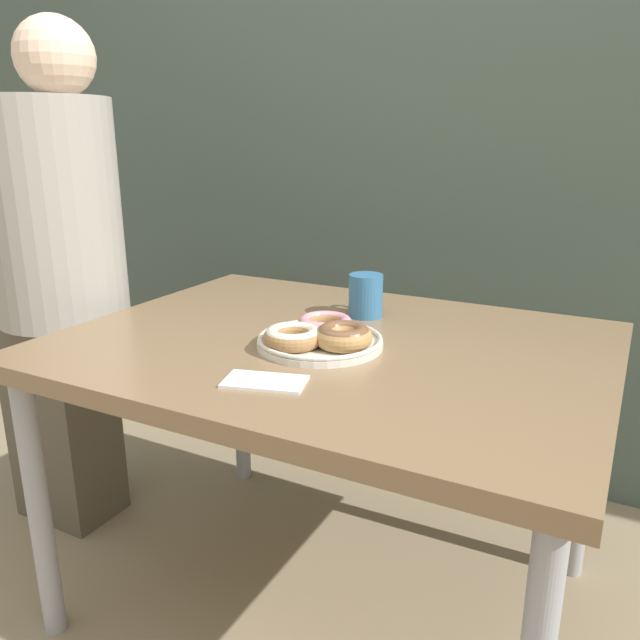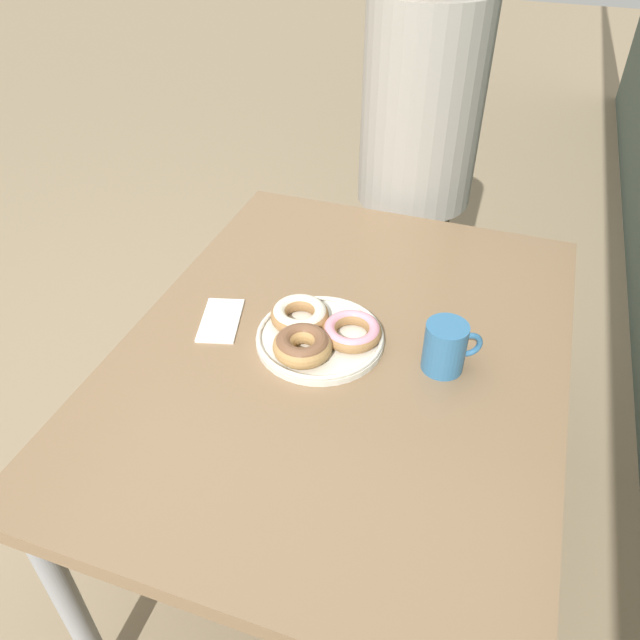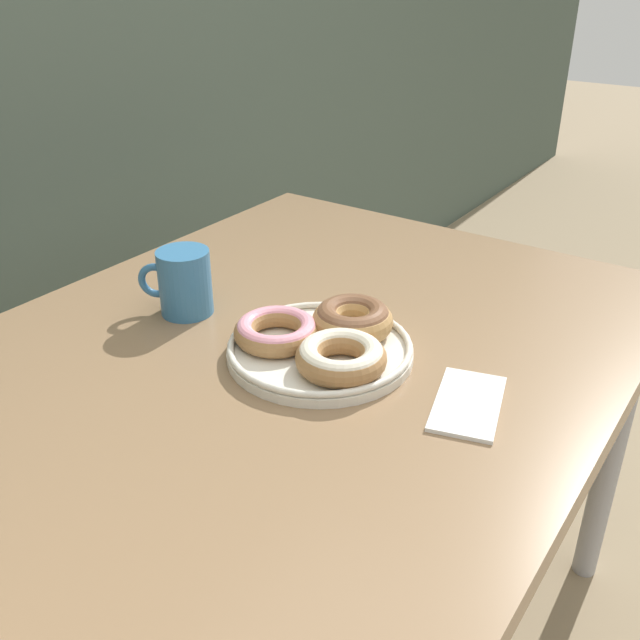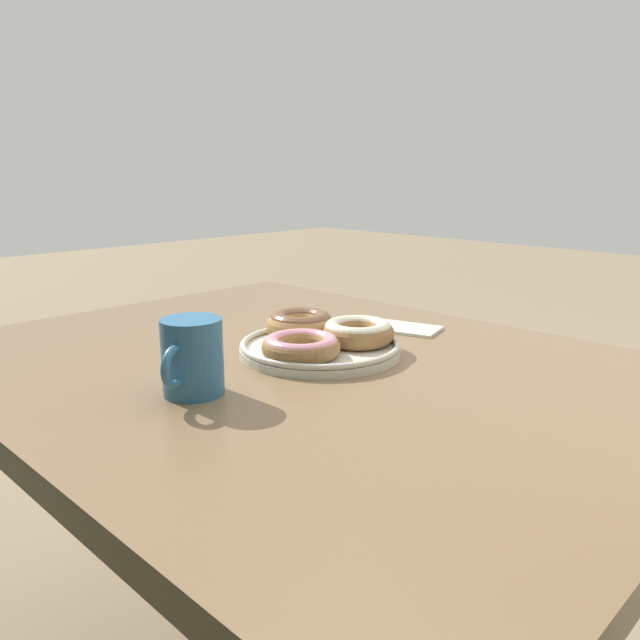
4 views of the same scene
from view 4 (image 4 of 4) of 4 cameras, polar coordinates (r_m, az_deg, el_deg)
ground_plane at (r=1.56m, az=6.67°, el=-26.57°), size 14.00×14.00×0.00m
dining_table at (r=1.05m, az=-2.02°, el=-7.17°), size 1.20×0.92×0.70m
donut_plate at (r=1.06m, az=0.02°, el=-1.66°), size 0.28×0.27×0.06m
coffee_mug at (r=0.88m, az=-11.66°, el=-3.28°), size 0.09×0.12×0.11m
napkin at (r=1.24m, az=7.39°, el=-0.68°), size 0.17×0.12×0.01m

